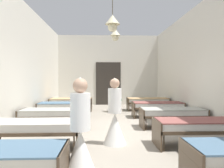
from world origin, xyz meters
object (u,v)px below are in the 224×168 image
object	(u,v)px
bed_right_row_3	(157,106)
nurse_mid_aisle	(115,121)
bed_left_row_1	(35,127)
bed_left_row_2	(54,114)
bed_right_row_1	(199,126)
potted_plant	(115,91)
nurse_near_aisle	(80,142)
bed_right_row_2	(173,113)
bed_right_row_4	(148,101)
bed_left_row_3	(64,106)
bed_left_row_4	(71,101)

from	to	relation	value
bed_right_row_3	nurse_mid_aisle	xyz separation A→B (m)	(-1.82, -3.60, 0.09)
bed_left_row_1	bed_left_row_2	world-z (taller)	same
bed_right_row_1	potted_plant	distance (m)	5.52
nurse_near_aisle	bed_right_row_2	bearing A→B (deg)	144.03
bed_right_row_4	nurse_mid_aisle	size ratio (longest dim) A/B	1.28
bed_right_row_4	nurse_mid_aisle	distance (m)	5.79
bed_right_row_2	bed_right_row_3	bearing A→B (deg)	90.00
bed_left_row_3	bed_right_row_3	size ratio (longest dim) A/B	1.00
bed_left_row_2	bed_right_row_4	size ratio (longest dim) A/B	1.00
nurse_near_aisle	potted_plant	xyz separation A→B (m)	(0.90, 6.79, 0.37)
bed_left_row_3	bed_right_row_4	bearing A→B (deg)	28.29
bed_right_row_3	potted_plant	distance (m)	2.18
bed_left_row_1	potted_plant	world-z (taller)	potted_plant
bed_left_row_2	bed_right_row_3	distance (m)	4.01
bed_left_row_1	bed_right_row_3	bearing A→B (deg)	47.11
nurse_near_aisle	potted_plant	world-z (taller)	nurse_near_aisle
bed_left_row_2	bed_left_row_4	size ratio (longest dim) A/B	1.00
bed_right_row_1	bed_right_row_2	size ratio (longest dim) A/B	1.00
potted_plant	bed_left_row_2	bearing A→B (deg)	-120.63
bed_right_row_1	nurse_near_aisle	distance (m)	2.85
nurse_near_aisle	bed_right_row_3	bearing A→B (deg)	154.94
bed_left_row_2	bed_left_row_3	bearing A→B (deg)	90.00
bed_left_row_1	potted_plant	bearing A→B (deg)	69.22
bed_left_row_1	bed_right_row_4	xyz separation A→B (m)	(3.53, 5.70, 0.00)
bed_right_row_3	bed_left_row_4	bearing A→B (deg)	151.71
bed_left_row_1	bed_right_row_4	bearing A→B (deg)	58.23
bed_left_row_1	nurse_mid_aisle	xyz separation A→B (m)	(1.70, 0.20, 0.09)
bed_right_row_2	bed_right_row_4	world-z (taller)	same
bed_left_row_1	bed_right_row_3	world-z (taller)	same
potted_plant	bed_left_row_4	bearing A→B (deg)	168.37
bed_right_row_2	bed_left_row_1	bearing A→B (deg)	-151.71
bed_left_row_4	bed_left_row_1	bearing A→B (deg)	-90.00
bed_left_row_3	bed_left_row_4	size ratio (longest dim) A/B	1.00
bed_right_row_2	nurse_near_aisle	world-z (taller)	nurse_near_aisle
bed_right_row_1	bed_left_row_4	bearing A→B (deg)	121.77
bed_right_row_4	potted_plant	bearing A→B (deg)	-164.84
bed_left_row_1	nurse_near_aisle	distance (m)	1.87
bed_left_row_1	bed_left_row_2	bearing A→B (deg)	90.00
bed_left_row_2	bed_left_row_3	world-z (taller)	same
bed_right_row_4	nurse_near_aisle	size ratio (longest dim) A/B	1.28
bed_right_row_4	nurse_near_aisle	xyz separation A→B (m)	(-2.43, -7.20, 0.09)
bed_left_row_2	bed_left_row_3	size ratio (longest dim) A/B	1.00
bed_right_row_1	bed_right_row_4	bearing A→B (deg)	90.00
bed_right_row_1	nurse_mid_aisle	world-z (taller)	nurse_mid_aisle
bed_left_row_1	bed_right_row_1	bearing A→B (deg)	0.00
bed_right_row_1	bed_left_row_4	size ratio (longest dim) A/B	1.00
bed_right_row_1	bed_left_row_4	world-z (taller)	same
bed_left_row_3	bed_right_row_2	bearing A→B (deg)	-28.29
bed_right_row_2	bed_right_row_4	distance (m)	3.80
bed_right_row_1	potted_plant	world-z (taller)	potted_plant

